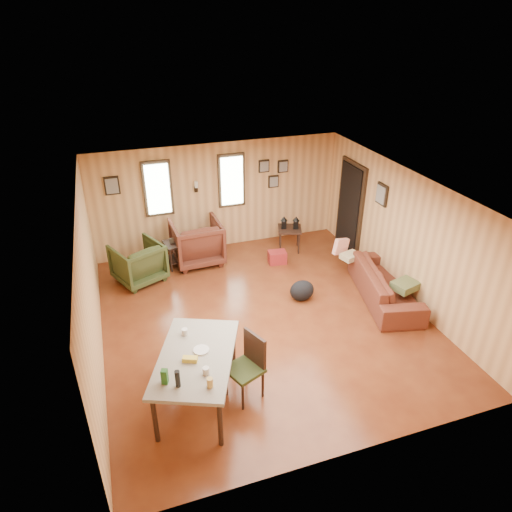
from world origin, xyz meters
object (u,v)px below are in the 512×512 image
(recliner_green, at_px, (138,261))
(end_table, at_px, (178,250))
(sofa, at_px, (386,279))
(dining_table, at_px, (196,361))
(side_table, at_px, (290,227))
(recliner_brown, at_px, (197,240))

(recliner_green, height_order, end_table, recliner_green)
(sofa, xyz_separation_m, end_table, (-3.47, 2.49, -0.03))
(dining_table, bearing_deg, side_table, 75.51)
(dining_table, bearing_deg, sofa, 43.20)
(side_table, bearing_deg, recliner_green, -175.24)
(end_table, xyz_separation_m, dining_table, (-0.43, -3.94, 0.37))
(side_table, bearing_deg, recliner_brown, 176.96)
(sofa, height_order, end_table, sofa)
(sofa, xyz_separation_m, recliner_brown, (-3.04, 2.53, 0.11))
(sofa, height_order, dining_table, dining_table)
(sofa, height_order, recliner_green, recliner_green)
(sofa, relative_size, dining_table, 1.14)
(side_table, bearing_deg, sofa, -68.47)
(recliner_green, distance_m, side_table, 3.38)
(sofa, bearing_deg, end_table, 67.57)
(sofa, relative_size, side_table, 2.58)
(end_table, distance_m, side_table, 2.52)
(sofa, xyz_separation_m, side_table, (-0.95, 2.42, 0.15))
(recliner_brown, height_order, side_table, recliner_brown)
(recliner_green, bearing_deg, recliner_brown, 173.00)
(sofa, distance_m, dining_table, 4.17)
(dining_table, bearing_deg, recliner_green, 119.53)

